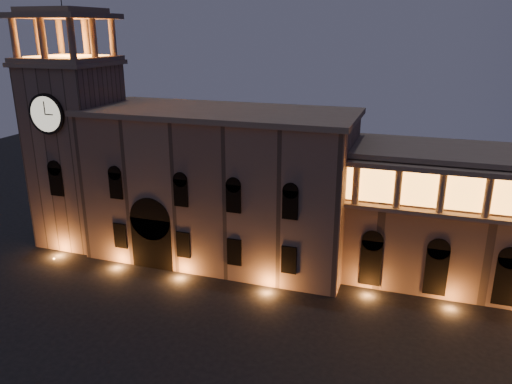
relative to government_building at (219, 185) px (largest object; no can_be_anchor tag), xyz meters
The scene contains 3 objects.
ground 23.71m from the government_building, 84.59° to the right, with size 160.00×160.00×0.00m, color black.
government_building is the anchor object (origin of this frame).
clock_tower 18.82m from the government_building, behind, with size 9.80×9.80×32.40m.
Camera 1 is at (19.47, -29.24, 26.11)m, focal length 35.00 mm.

